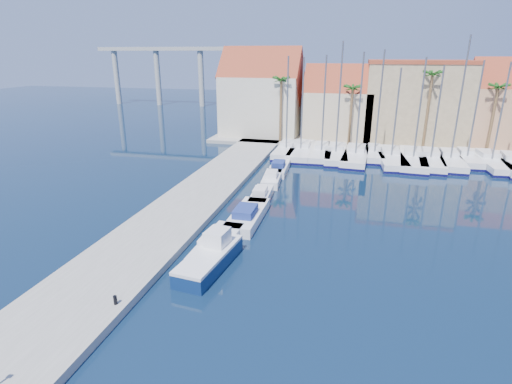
{
  "coord_description": "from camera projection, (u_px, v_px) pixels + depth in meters",
  "views": [
    {
      "loc": [
        4.8,
        -15.98,
        12.85
      ],
      "look_at": [
        -2.08,
        11.52,
        3.0
      ],
      "focal_mm": 28.0,
      "sensor_mm": 36.0,
      "label": 1
    }
  ],
  "objects": [
    {
      "name": "sailboat_3",
      "position": [
        336.0,
        153.0,
        51.79
      ],
      "size": [
        3.54,
        10.92,
        14.29
      ],
      "rotation": [
        0.0,
        0.0,
        0.07
      ],
      "color": "white",
      "rests_on": "ground"
    },
    {
      "name": "sailboat_10",
      "position": [
        466.0,
        158.0,
        49.45
      ],
      "size": [
        2.49,
        8.36,
        12.18
      ],
      "rotation": [
        0.0,
        0.0,
        0.04
      ],
      "color": "white",
      "rests_on": "ground"
    },
    {
      "name": "viaduct",
      "position": [
        182.0,
        65.0,
        100.7
      ],
      "size": [
        48.0,
        2.2,
        14.45
      ],
      "color": "#9E9E99",
      "rests_on": "ground"
    },
    {
      "name": "sailboat_4",
      "position": [
        356.0,
        155.0,
        50.92
      ],
      "size": [
        3.75,
        11.45,
        13.07
      ],
      "rotation": [
        0.0,
        0.0,
        -0.07
      ],
      "color": "white",
      "rests_on": "ground"
    },
    {
      "name": "motorboat_west_4",
      "position": [
        279.0,
        168.0,
        45.62
      ],
      "size": [
        2.22,
        6.07,
        1.4
      ],
      "rotation": [
        0.0,
        0.0,
        0.05
      ],
      "color": "white",
      "rests_on": "ground"
    },
    {
      "name": "sailboat_2",
      "position": [
        322.0,
        152.0,
        52.47
      ],
      "size": [
        2.96,
        10.26,
        12.71
      ],
      "rotation": [
        0.0,
        0.0,
        0.03
      ],
      "color": "white",
      "rests_on": "ground"
    },
    {
      "name": "sailboat_1",
      "position": [
        301.0,
        151.0,
        53.43
      ],
      "size": [
        3.13,
        11.1,
        12.46
      ],
      "rotation": [
        0.0,
        0.0,
        0.02
      ],
      "color": "white",
      "rests_on": "ground"
    },
    {
      "name": "ground",
      "position": [
        240.0,
        325.0,
        19.96
      ],
      "size": [
        260.0,
        260.0,
        0.0
      ],
      "primitive_type": "plane",
      "color": "black",
      "rests_on": "ground"
    },
    {
      "name": "sailboat_0",
      "position": [
        287.0,
        150.0,
        53.8
      ],
      "size": [
        2.65,
        9.6,
        12.6
      ],
      "rotation": [
        0.0,
        0.0,
        -0.01
      ],
      "color": "white",
      "rests_on": "ground"
    },
    {
      "name": "fishing_boat",
      "position": [
        211.0,
        257.0,
        25.22
      ],
      "size": [
        2.69,
        6.22,
        2.11
      ],
      "rotation": [
        0.0,
        0.0,
        -0.12
      ],
      "color": "#0D2551",
      "rests_on": "ground"
    },
    {
      "name": "shore_north",
      "position": [
        389.0,
        140.0,
        61.57
      ],
      "size": [
        54.0,
        16.0,
        0.5
      ],
      "primitive_type": "cube",
      "color": "gray",
      "rests_on": "ground"
    },
    {
      "name": "motorboat_west_3",
      "position": [
        272.0,
        178.0,
        41.76
      ],
      "size": [
        2.17,
        5.43,
        1.4
      ],
      "rotation": [
        0.0,
        0.0,
        0.09
      ],
      "color": "white",
      "rests_on": "ground"
    },
    {
      "name": "sailboat_11",
      "position": [
        489.0,
        161.0,
        48.12
      ],
      "size": [
        3.53,
        10.81,
        12.02
      ],
      "rotation": [
        0.0,
        0.0,
        0.07
      ],
      "color": "white",
      "rests_on": "ground"
    },
    {
      "name": "quay_west",
      "position": [
        184.0,
        208.0,
        34.31
      ],
      "size": [
        6.0,
        77.0,
        0.5
      ],
      "primitive_type": "cube",
      "color": "gray",
      "rests_on": "ground"
    },
    {
      "name": "sailboat_9",
      "position": [
        449.0,
        160.0,
        48.68
      ],
      "size": [
        3.05,
        10.2,
        14.84
      ],
      "rotation": [
        0.0,
        0.0,
        -0.04
      ],
      "color": "white",
      "rests_on": "ground"
    },
    {
      "name": "motorboat_west_0",
      "position": [
        216.0,
        244.0,
        27.35
      ],
      "size": [
        2.15,
        6.32,
        1.4
      ],
      "rotation": [
        0.0,
        0.0,
        -0.02
      ],
      "color": "white",
      "rests_on": "ground"
    },
    {
      "name": "palm_3",
      "position": [
        498.0,
        89.0,
        50.57
      ],
      "size": [
        2.6,
        2.6,
        9.65
      ],
      "color": "brown",
      "rests_on": "shore_north"
    },
    {
      "name": "bollard",
      "position": [
        115.0,
        300.0,
        20.71
      ],
      "size": [
        0.2,
        0.2,
        0.49
      ],
      "primitive_type": "cylinder",
      "color": "black",
      "rests_on": "quay_west"
    },
    {
      "name": "building_0",
      "position": [
        262.0,
        96.0,
        63.18
      ],
      "size": [
        12.3,
        9.0,
        13.5
      ],
      "color": "beige",
      "rests_on": "shore_north"
    },
    {
      "name": "palm_1",
      "position": [
        353.0,
        90.0,
        54.86
      ],
      "size": [
        2.6,
        2.6,
        9.15
      ],
      "color": "brown",
      "rests_on": "shore_north"
    },
    {
      "name": "building_1",
      "position": [
        338.0,
        106.0,
        60.83
      ],
      "size": [
        10.3,
        8.0,
        11.0
      ],
      "color": "beige",
      "rests_on": "shore_north"
    },
    {
      "name": "motorboat_west_1",
      "position": [
        247.0,
        215.0,
        32.2
      ],
      "size": [
        2.24,
        6.91,
        1.4
      ],
      "rotation": [
        0.0,
        0.0,
        0.0
      ],
      "color": "white",
      "rests_on": "ground"
    },
    {
      "name": "sailboat_6",
      "position": [
        390.0,
        157.0,
        49.96
      ],
      "size": [
        3.85,
        11.54,
        11.32
      ],
      "rotation": [
        0.0,
        0.0,
        0.08
      ],
      "color": "white",
      "rests_on": "ground"
    },
    {
      "name": "building_3",
      "position": [
        507.0,
        107.0,
        55.37
      ],
      "size": [
        10.3,
        8.0,
        12.0
      ],
      "color": "tan",
      "rests_on": "shore_north"
    },
    {
      "name": "palm_0",
      "position": [
        281.0,
        82.0,
        56.84
      ],
      "size": [
        2.6,
        2.6,
        10.15
      ],
      "color": "brown",
      "rests_on": "shore_north"
    },
    {
      "name": "palm_2",
      "position": [
        432.0,
        77.0,
        51.95
      ],
      "size": [
        2.6,
        2.6,
        11.15
      ],
      "color": "brown",
      "rests_on": "shore_north"
    },
    {
      "name": "sailboat_5",
      "position": [
        374.0,
        153.0,
        51.65
      ],
      "size": [
        2.38,
        8.21,
        13.36
      ],
      "rotation": [
        0.0,
        0.0,
        0.03
      ],
      "color": "white",
      "rests_on": "ground"
    },
    {
      "name": "sailboat_8",
      "position": [
        430.0,
        159.0,
        48.95
      ],
      "size": [
        3.71,
        11.16,
        11.65
      ],
      "rotation": [
        0.0,
        0.0,
        -0.07
      ],
      "color": "white",
      "rests_on": "ground"
    },
    {
      "name": "building_2",
      "position": [
        415.0,
        101.0,
        58.91
      ],
      "size": [
        14.2,
        10.2,
        11.5
      ],
      "color": "#9B855F",
      "rests_on": "shore_north"
    },
    {
      "name": "sailboat_7",
      "position": [
        413.0,
        159.0,
        49.32
      ],
      "size": [
        4.02,
        12.01,
        12.52
      ],
      "rotation": [
        0.0,
        0.0,
        -0.08
      ],
      "color": "white",
      "rests_on": "ground"
    },
    {
      "name": "motorboat_west_2",
      "position": [
        261.0,
        196.0,
        36.6
      ],
      "size": [
        1.89,
        5.09,
        1.4
      ],
      "rotation": [
        0.0,
        0.0,
        0.06
      ],
      "color": "white",
      "rests_on": "ground"
    }
  ]
}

